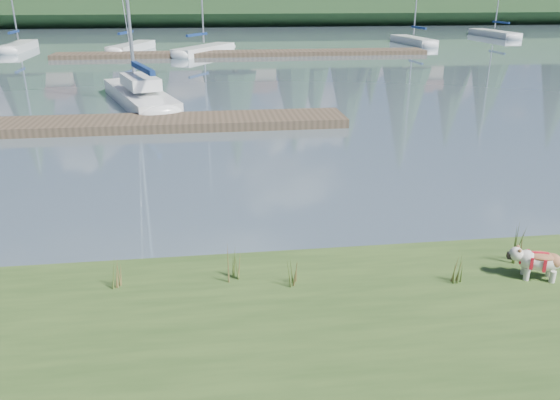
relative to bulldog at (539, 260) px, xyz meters
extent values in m
plane|color=slate|center=(-4.08, 32.88, -0.64)|extent=(200.00, 200.00, 0.00)
cube|color=#1C3419|center=(-4.08, 75.88, 1.86)|extent=(200.00, 20.00, 5.00)
cylinder|color=silver|center=(-0.17, -0.04, -0.20)|extent=(0.09, 0.09, 0.18)
cylinder|color=silver|center=(-0.12, 0.13, -0.20)|extent=(0.09, 0.09, 0.18)
cylinder|color=silver|center=(0.16, -0.15, -0.20)|extent=(0.09, 0.09, 0.18)
cylinder|color=silver|center=(0.22, 0.02, -0.20)|extent=(0.09, 0.09, 0.18)
ellipsoid|color=silver|center=(0.03, -0.01, -0.02)|extent=(0.65, 0.46, 0.28)
ellipsoid|color=#A4643D|center=(0.03, -0.01, 0.07)|extent=(0.48, 0.39, 0.10)
ellipsoid|color=silver|center=(-0.31, 0.10, 0.07)|extent=(0.26, 0.27, 0.20)
cube|color=black|center=(-0.39, 0.13, 0.04)|extent=(0.09, 0.12, 0.08)
cube|color=white|center=(-7.48, 16.09, -0.42)|extent=(3.75, 7.13, 0.70)
ellipsoid|color=white|center=(-8.61, 19.39, -0.42)|extent=(2.06, 2.29, 0.70)
cube|color=navy|center=(-7.15, 15.11, 0.91)|extent=(1.21, 3.07, 0.20)
cube|color=white|center=(-7.36, 15.71, 0.31)|extent=(1.87, 2.76, 0.45)
cube|color=#4C3D2C|center=(-8.08, 11.88, -0.49)|extent=(16.00, 2.00, 0.30)
cube|color=#4C3D2C|center=(-2.08, 32.88, -0.49)|extent=(26.00, 2.20, 0.30)
cube|color=white|center=(-18.89, 38.68, -0.42)|extent=(1.53, 5.99, 0.70)
ellipsoid|color=white|center=(-18.98, 41.66, -0.42)|extent=(1.35, 1.66, 0.70)
cube|color=navy|center=(-18.87, 37.87, 0.76)|extent=(0.27, 2.37, 0.20)
cube|color=white|center=(-10.30, 37.02, -0.42)|extent=(3.05, 6.27, 0.70)
ellipsoid|color=white|center=(-9.45, 39.96, -0.42)|extent=(1.75, 1.98, 0.70)
cube|color=navy|center=(-10.54, 36.22, 0.76)|extent=(0.87, 2.40, 0.20)
cube|color=white|center=(-4.88, 34.31, -0.42)|extent=(4.59, 6.22, 0.70)
ellipsoid|color=white|center=(-3.20, 37.05, -0.42)|extent=(2.10, 2.22, 0.70)
cube|color=navy|center=(-5.33, 33.57, 0.76)|extent=(1.50, 2.28, 0.20)
cube|color=white|center=(12.76, 39.69, -0.42)|extent=(2.00, 6.45, 0.70)
ellipsoid|color=white|center=(12.48, 42.85, -0.42)|extent=(1.53, 1.85, 0.70)
cube|color=navy|center=(12.84, 38.83, 0.76)|extent=(0.43, 2.53, 0.20)
cube|color=white|center=(23.49, 46.28, -0.42)|extent=(1.90, 7.31, 0.70)
ellipsoid|color=white|center=(23.36, 49.90, -0.42)|extent=(1.65, 2.03, 0.70)
cube|color=navy|center=(23.52, 45.29, 0.76)|extent=(0.30, 2.89, 0.20)
cone|color=#475B23|center=(-4.49, 0.57, -0.01)|extent=(0.03, 0.03, 0.57)
cone|color=brown|center=(-4.38, 0.50, -0.06)|extent=(0.03, 0.03, 0.45)
cone|color=#475B23|center=(-4.43, 0.60, 0.02)|extent=(0.03, 0.03, 0.62)
cone|color=brown|center=(-4.35, 0.54, -0.09)|extent=(0.03, 0.03, 0.40)
cone|color=#475B23|center=(-4.47, 0.49, -0.04)|extent=(0.03, 0.03, 0.51)
cone|color=#475B23|center=(-3.63, 0.29, -0.10)|extent=(0.03, 0.03, 0.39)
cone|color=brown|center=(-3.52, 0.22, -0.14)|extent=(0.03, 0.03, 0.31)
cone|color=#475B23|center=(-3.57, 0.32, -0.08)|extent=(0.03, 0.03, 0.43)
cone|color=brown|center=(-3.49, 0.26, -0.16)|extent=(0.03, 0.03, 0.27)
cone|color=#475B23|center=(-3.61, 0.21, -0.12)|extent=(0.03, 0.03, 0.35)
cone|color=#475B23|center=(-0.09, 0.52, 0.04)|extent=(0.03, 0.03, 0.66)
cone|color=brown|center=(0.02, 0.45, -0.03)|extent=(0.03, 0.03, 0.53)
cone|color=#475B23|center=(-0.03, 0.55, 0.07)|extent=(0.03, 0.03, 0.73)
cone|color=brown|center=(0.05, 0.49, -0.06)|extent=(0.03, 0.03, 0.47)
cone|color=#475B23|center=(-0.07, 0.44, 0.01)|extent=(0.03, 0.03, 0.60)
cone|color=#475B23|center=(-6.15, 0.58, -0.09)|extent=(0.03, 0.03, 0.41)
cone|color=brown|center=(-6.04, 0.51, -0.13)|extent=(0.03, 0.03, 0.33)
cone|color=#475B23|center=(-6.09, 0.61, -0.07)|extent=(0.03, 0.03, 0.45)
cone|color=brown|center=(-6.01, 0.55, -0.15)|extent=(0.03, 0.03, 0.29)
cone|color=#475B23|center=(-6.13, 0.50, -0.11)|extent=(0.03, 0.03, 0.37)
cone|color=#475B23|center=(-1.29, 0.05, -0.08)|extent=(0.03, 0.03, 0.42)
cone|color=brown|center=(-1.18, -0.02, -0.12)|extent=(0.03, 0.03, 0.33)
cone|color=#475B23|center=(-1.23, 0.08, -0.06)|extent=(0.03, 0.03, 0.46)
cone|color=brown|center=(-1.15, 0.02, -0.15)|extent=(0.03, 0.03, 0.29)
cone|color=#475B23|center=(-1.27, -0.03, -0.10)|extent=(0.03, 0.03, 0.38)
cube|color=#33281C|center=(-4.08, 1.28, -0.57)|extent=(60.00, 0.50, 0.14)
camera|label=1|loc=(-4.68, -6.58, 3.70)|focal=35.00mm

